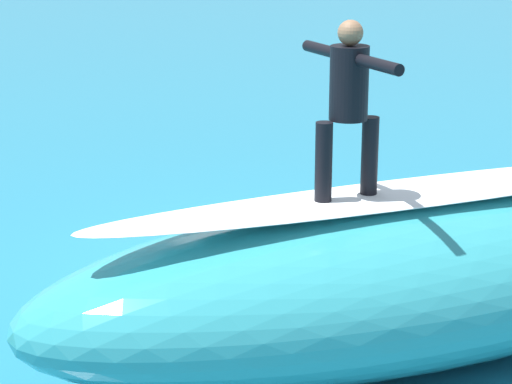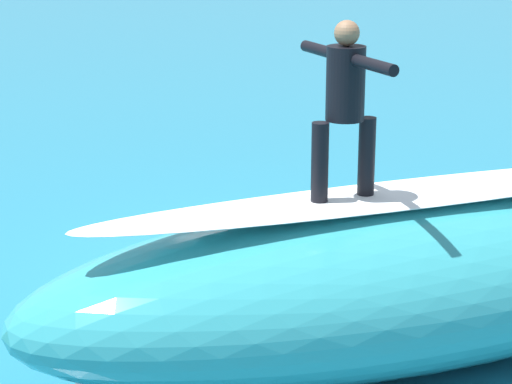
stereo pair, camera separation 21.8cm
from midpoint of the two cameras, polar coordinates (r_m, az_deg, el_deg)
The scene contains 7 objects.
ground_plane at distance 11.86m, azimuth 0.57°, elevation -4.43°, with size 120.00×120.00×0.00m, color teal.
wave_crest at distance 9.55m, azimuth 9.56°, elevation -4.92°, with size 7.67×2.48×1.60m, color teal.
wave_foam_lip at distance 9.28m, azimuth 9.81°, elevation -0.08°, with size 6.52×0.87×0.08m, color white.
surfboard_riding at distance 8.94m, azimuth 5.75°, elevation -0.59°, with size 2.08×0.54×0.07m, color silver.
surfer_riding at distance 8.70m, azimuth 5.94°, elevation 5.54°, with size 0.64×1.53×1.61m.
surfboard_paddling at distance 12.26m, azimuth -3.18°, elevation -3.50°, with size 2.27×0.53×0.10m, color #E0563D.
surfer_paddling at distance 12.32m, azimuth -3.21°, elevation -2.49°, with size 0.71×1.70×0.31m.
Camera 2 is at (3.86, 10.36, 4.31)m, focal length 68.58 mm.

